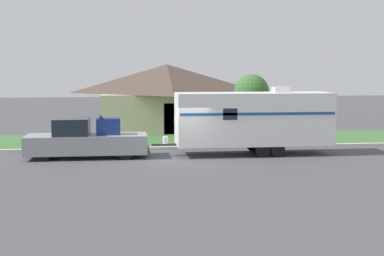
# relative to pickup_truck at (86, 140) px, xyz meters

# --- Properties ---
(ground_plane) EXTENTS (120.00, 120.00, 0.00)m
(ground_plane) POSITION_rel_pickup_truck_xyz_m (4.74, -1.44, -0.86)
(ground_plane) COLOR #47474C
(curb_strip) EXTENTS (80.00, 0.30, 0.14)m
(curb_strip) POSITION_rel_pickup_truck_xyz_m (4.74, 2.31, -0.79)
(curb_strip) COLOR beige
(curb_strip) RESTS_ON ground_plane
(lawn_strip) EXTENTS (80.00, 7.00, 0.03)m
(lawn_strip) POSITION_rel_pickup_truck_xyz_m (4.74, 5.96, -0.85)
(lawn_strip) COLOR #3D6B33
(lawn_strip) RESTS_ON ground_plane
(house_across_street) EXTENTS (10.03, 8.43, 4.70)m
(house_across_street) POSITION_rel_pickup_truck_xyz_m (4.94, 12.61, 1.57)
(house_across_street) COLOR beige
(house_across_street) RESTS_ON ground_plane
(pickup_truck) EXTENTS (5.98, 2.01, 2.06)m
(pickup_truck) POSITION_rel_pickup_truck_xyz_m (0.00, 0.00, 0.00)
(pickup_truck) COLOR black
(pickup_truck) RESTS_ON ground_plane
(travel_trailer) EXTENTS (9.10, 2.28, 3.44)m
(travel_trailer) POSITION_rel_pickup_truck_xyz_m (8.42, -0.00, 0.97)
(travel_trailer) COLOR black
(travel_trailer) RESTS_ON ground_plane
(mailbox) EXTENTS (0.48, 0.20, 1.32)m
(mailbox) POSITION_rel_pickup_truck_xyz_m (5.63, 2.89, 0.15)
(mailbox) COLOR brown
(mailbox) RESTS_ON ground_plane
(tree_in_yard) EXTENTS (2.16, 2.16, 4.04)m
(tree_in_yard) POSITION_rel_pickup_truck_xyz_m (9.68, 5.91, 2.07)
(tree_in_yard) COLOR brown
(tree_in_yard) RESTS_ON ground_plane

